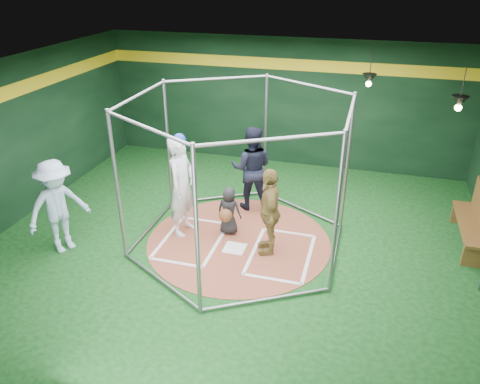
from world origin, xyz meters
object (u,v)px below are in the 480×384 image
(visitor_leopard, at_px, (269,211))
(umpire, at_px, (251,168))
(batter_figure, at_px, (182,185))
(dugout_bench, at_px, (476,219))

(visitor_leopard, bearing_deg, umpire, -170.51)
(batter_figure, relative_size, dugout_bench, 1.14)
(batter_figure, height_order, umpire, batter_figure)
(umpire, distance_m, dugout_bench, 4.80)
(batter_figure, relative_size, umpire, 1.12)
(batter_figure, distance_m, dugout_bench, 6.01)
(visitor_leopard, relative_size, dugout_bench, 0.92)
(umpire, relative_size, dugout_bench, 1.02)
(batter_figure, xyz_separation_m, visitor_leopard, (1.90, -0.24, -0.20))
(batter_figure, xyz_separation_m, dugout_bench, (5.87, 1.17, -0.53))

